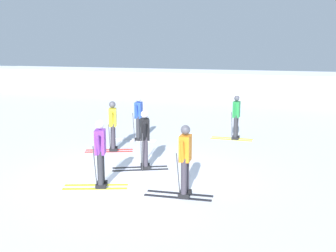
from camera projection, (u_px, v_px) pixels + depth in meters
ground_plane at (136, 177)px, 10.64m from camera, size 120.00×120.00×0.00m
far_snow_ridge at (264, 84)px, 30.20m from camera, size 80.00×6.23×1.69m
skier_orange at (185, 159)px, 9.05m from camera, size 1.64×0.99×1.71m
skier_purple at (100, 152)px, 9.68m from camera, size 1.61×1.00×1.71m
skier_yellow at (113, 125)px, 13.23m from camera, size 1.60×1.04×1.71m
skier_blue at (138, 117)px, 14.81m from camera, size 1.64×0.98×1.71m
skier_black at (145, 138)px, 11.22m from camera, size 1.58×1.10×1.71m
skier_green at (236, 116)px, 14.98m from camera, size 1.62×1.00×1.71m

